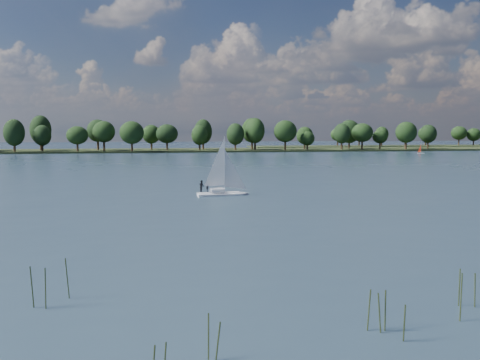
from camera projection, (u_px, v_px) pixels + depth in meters
name	position (u px, v px, depth m)	size (l,w,h in m)	color
ground	(188.00, 167.00, 132.84)	(700.00, 700.00, 0.00)	#233342
far_shore	(166.00, 151.00, 242.48)	(660.00, 40.00, 1.50)	black
far_shore_back	(432.00, 147.00, 318.87)	(220.00, 30.00, 1.40)	black
sailboat	(220.00, 178.00, 72.59)	(6.56, 2.38, 8.46)	silver
dinghy_orange	(421.00, 151.00, 216.94)	(2.72, 1.44, 4.13)	silver
treeline	(127.00, 133.00, 235.04)	(562.64, 73.69, 17.61)	black
reeds	(402.00, 292.00, 26.06)	(58.00, 12.60, 2.19)	#283316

